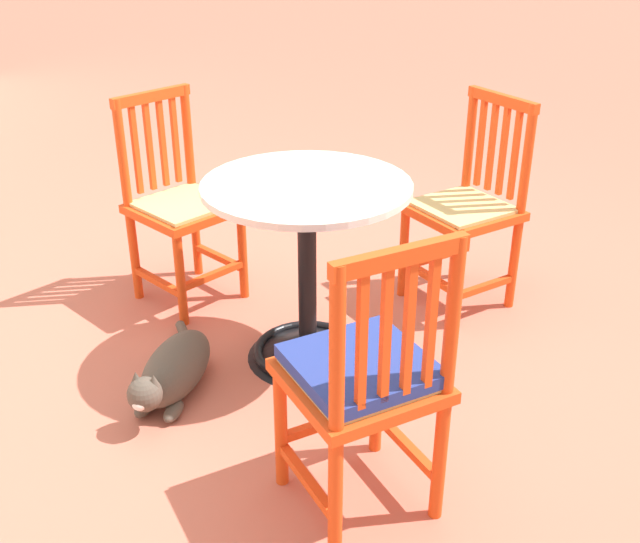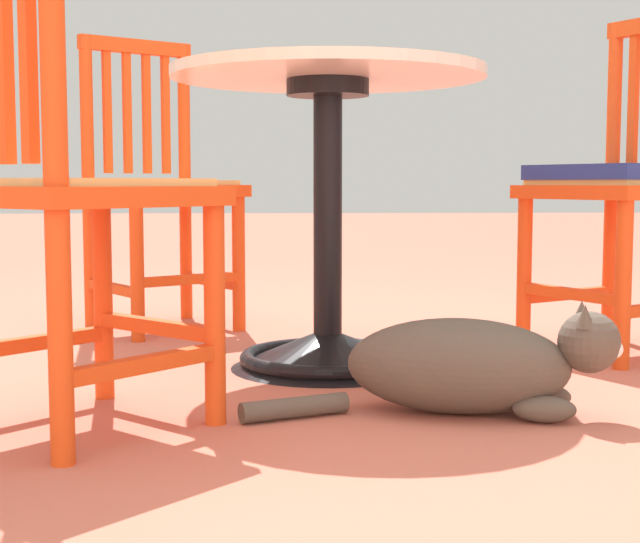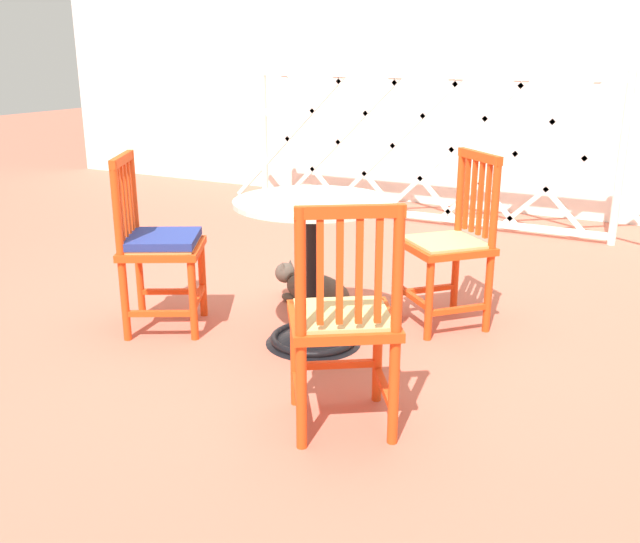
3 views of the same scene
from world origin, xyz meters
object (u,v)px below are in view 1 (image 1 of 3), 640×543
(orange_chair_near_fence, at_px, (364,380))
(cafe_table, at_px, (307,293))
(orange_chair_by_planter, at_px, (467,210))
(tabby_cat, at_px, (172,373))
(orange_chair_facing_out, at_px, (181,206))

(orange_chair_near_fence, bearing_deg, cafe_table, 13.13)
(orange_chair_near_fence, xyz_separation_m, orange_chair_by_planter, (1.30, -0.48, -0.01))
(tabby_cat, bearing_deg, cafe_table, -61.01)
(cafe_table, bearing_deg, orange_chair_near_fence, -166.87)
(orange_chair_near_fence, height_order, orange_chair_by_planter, same)
(orange_chair_facing_out, bearing_deg, orange_chair_by_planter, -90.43)
(orange_chair_by_planter, height_order, tabby_cat, orange_chair_by_planter)
(cafe_table, xyz_separation_m, orange_chair_by_planter, (0.49, -0.67, 0.15))
(orange_chair_by_planter, bearing_deg, cafe_table, 126.33)
(orange_chair_near_fence, bearing_deg, tabby_cat, 51.48)
(cafe_table, xyz_separation_m, tabby_cat, (-0.27, 0.48, -0.19))
(orange_chair_facing_out, bearing_deg, orange_chair_near_fence, -149.92)
(orange_chair_by_planter, bearing_deg, orange_chair_facing_out, 89.57)
(orange_chair_near_fence, xyz_separation_m, tabby_cat, (0.53, 0.67, -0.35))
(orange_chair_facing_out, distance_m, tabby_cat, 0.85)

